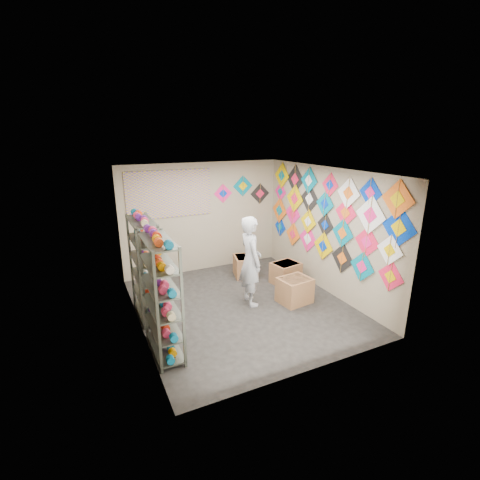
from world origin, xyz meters
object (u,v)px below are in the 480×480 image
carton_a (295,290)px  carton_b (286,273)px  shopkeeper (250,261)px  carton_c (245,266)px  shelf_rack_back (145,269)px  shelf_rack_front (162,297)px

carton_a → carton_b: 0.95m
shopkeeper → carton_c: bearing=-17.4°
shelf_rack_back → carton_b: 3.26m
carton_b → carton_c: carton_c is taller
shelf_rack_back → carton_a: size_ratio=3.03×
shelf_rack_front → carton_b: 3.56m
carton_a → shelf_rack_front: bearing=-176.5°
shelf_rack_back → carton_b: (3.18, 0.12, -0.70)m
shelf_rack_front → carton_a: shelf_rack_front is taller
shelf_rack_front → shopkeeper: bearing=24.2°
shelf_rack_front → carton_a: (2.83, 0.53, -0.69)m
carton_b → shelf_rack_front: bearing=-166.5°
shelf_rack_back → shopkeeper: (1.99, -0.40, -0.03)m
shelf_rack_front → shopkeeper: 2.18m
shopkeeper → carton_c: size_ratio=3.19×
carton_a → carton_c: bearing=93.2°
carton_b → shopkeeper: bearing=-166.8°
shopkeeper → carton_a: size_ratio=2.93×
carton_a → carton_b: bearing=61.3°
shelf_rack_back → carton_a: 3.01m
carton_b → carton_a: bearing=-122.1°
shelf_rack_front → carton_a: 2.96m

